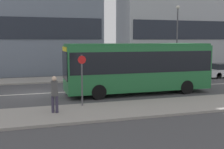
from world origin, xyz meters
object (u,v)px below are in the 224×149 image
at_px(city_bus, 138,65).
at_px(pedestrian_near_stop, 55,92).
at_px(bus_stop_sign, 82,76).
at_px(parked_car_0, 179,73).
at_px(street_lamp, 177,33).

bearing_deg(city_bus, pedestrian_near_stop, -142.27).
bearing_deg(bus_stop_sign, city_bus, 33.72).
bearing_deg(parked_car_0, bus_stop_sign, -142.24).
xyz_separation_m(city_bus, street_lamp, (7.21, 7.35, 2.41)).
relative_size(city_bus, parked_car_0, 2.43).
distance_m(parked_car_0, bus_stop_sign, 13.96).
relative_size(city_bus, street_lamp, 1.45).
relative_size(bus_stop_sign, street_lamp, 0.40).
relative_size(parked_car_0, street_lamp, 0.60).
xyz_separation_m(city_bus, parked_car_0, (6.45, 5.48, -1.38)).
bearing_deg(street_lamp, parked_car_0, -112.11).
bearing_deg(city_bus, parked_car_0, 44.20).
distance_m(pedestrian_near_stop, street_lamp, 17.90).
bearing_deg(parked_car_0, city_bus, -139.63).
xyz_separation_m(pedestrian_near_stop, bus_stop_sign, (1.60, 1.09, 0.58)).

